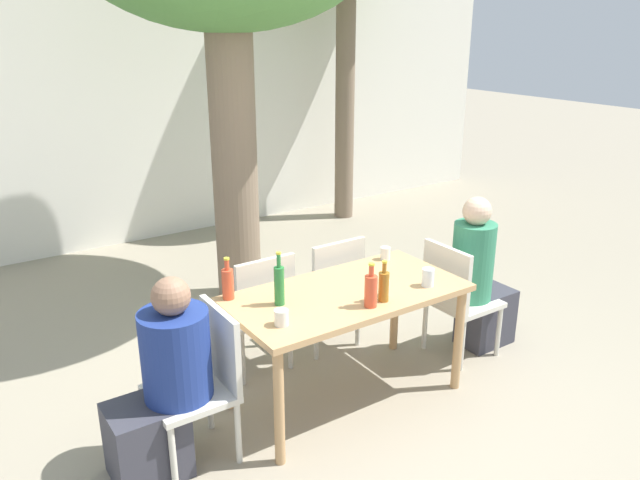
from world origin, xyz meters
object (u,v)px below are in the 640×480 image
(person_seated_1, at_px, (479,283))
(amber_bottle_0, at_px, (384,286))
(dining_table_front, at_px, (347,304))
(person_seated_0, at_px, (163,388))
(patio_chair_2, at_px, (259,307))
(drinking_glass_0, at_px, (428,277))
(patio_chair_3, at_px, (330,287))
(drinking_glass_1, at_px, (384,288))
(patio_chair_1, at_px, (456,295))
(drinking_glass_3, at_px, (385,253))
(patio_chair_0, at_px, (204,377))
(soda_bottle_2, at_px, (371,290))
(green_bottle_1, at_px, (279,284))
(soda_bottle_3, at_px, (228,283))
(drinking_glass_2, at_px, (281,317))

(person_seated_1, relative_size, amber_bottle_0, 4.64)
(dining_table_front, xyz_separation_m, person_seated_0, (-1.21, -0.00, -0.17))
(patio_chair_2, height_order, person_seated_1, person_seated_1)
(dining_table_front, distance_m, drinking_glass_0, 0.55)
(person_seated_0, bearing_deg, patio_chair_3, 112.12)
(drinking_glass_1, bearing_deg, patio_chair_3, 79.46)
(dining_table_front, height_order, person_seated_1, person_seated_1)
(patio_chair_1, distance_m, person_seated_0, 2.19)
(dining_table_front, distance_m, drinking_glass_3, 0.63)
(patio_chair_0, xyz_separation_m, drinking_glass_3, (1.53, 0.29, 0.32))
(amber_bottle_0, relative_size, soda_bottle_2, 0.95)
(patio_chair_3, distance_m, soda_bottle_2, 1.00)
(soda_bottle_2, bearing_deg, person_seated_0, 168.09)
(patio_chair_2, xyz_separation_m, amber_bottle_0, (0.40, -0.85, 0.37))
(person_seated_0, distance_m, drinking_glass_0, 1.73)
(green_bottle_1, distance_m, drinking_glass_1, 0.65)
(patio_chair_0, relative_size, soda_bottle_3, 3.32)
(drinking_glass_3, bearing_deg, patio_chair_2, 158.85)
(soda_bottle_2, xyz_separation_m, drinking_glass_0, (0.49, 0.03, -0.05))
(patio_chair_2, distance_m, drinking_glass_3, 0.96)
(patio_chair_1, height_order, patio_chair_3, same)
(green_bottle_1, bearing_deg, person_seated_1, -2.36)
(person_seated_0, distance_m, amber_bottle_0, 1.38)
(dining_table_front, xyz_separation_m, patio_chair_0, (-0.98, 0.00, -0.18))
(soda_bottle_2, distance_m, drinking_glass_3, 0.78)
(amber_bottle_0, distance_m, drinking_glass_0, 0.38)
(patio_chair_3, xyz_separation_m, drinking_glass_2, (-0.87, -0.78, 0.32))
(drinking_glass_3, bearing_deg, soda_bottle_3, 178.82)
(patio_chair_1, height_order, amber_bottle_0, amber_bottle_0)
(person_seated_0, xyz_separation_m, amber_bottle_0, (1.31, -0.24, 0.36))
(patio_chair_1, relative_size, drinking_glass_1, 8.65)
(patio_chair_0, bearing_deg, patio_chair_3, 115.67)
(patio_chair_0, relative_size, patio_chair_2, 1.00)
(patio_chair_1, relative_size, patio_chair_2, 1.00)
(person_seated_1, relative_size, drinking_glass_1, 11.77)
(dining_table_front, height_order, patio_chair_1, patio_chair_1)
(patio_chair_0, height_order, soda_bottle_3, soda_bottle_3)
(amber_bottle_0, relative_size, drinking_glass_1, 2.54)
(drinking_glass_0, height_order, drinking_glass_3, drinking_glass_0)
(patio_chair_2, relative_size, drinking_glass_2, 9.68)
(soda_bottle_2, bearing_deg, green_bottle_1, 143.32)
(patio_chair_0, height_order, drinking_glass_3, patio_chair_0)
(patio_chair_2, height_order, green_bottle_1, green_bottle_1)
(drinking_glass_1, relative_size, drinking_glass_3, 1.13)
(soda_bottle_2, bearing_deg, dining_table_front, 87.19)
(person_seated_0, height_order, soda_bottle_3, person_seated_0)
(soda_bottle_3, xyz_separation_m, drinking_glass_2, (0.09, -0.48, -0.06))
(patio_chair_3, distance_m, person_seated_1, 1.10)
(person_seated_1, distance_m, drinking_glass_3, 0.78)
(soda_bottle_2, height_order, drinking_glass_3, soda_bottle_2)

